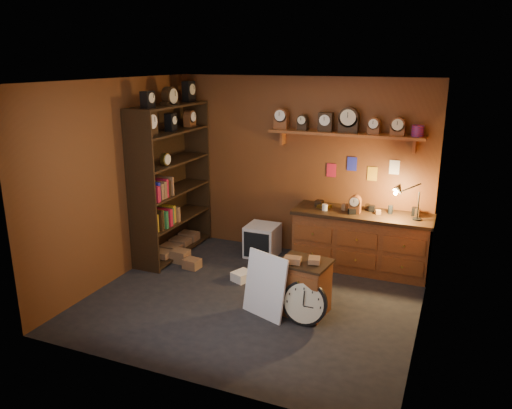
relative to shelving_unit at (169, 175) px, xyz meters
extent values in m
plane|color=black|center=(1.79, -0.98, -1.25)|extent=(4.00, 4.00, 0.00)
cube|color=brown|center=(1.79, 0.82, 0.10)|extent=(4.00, 0.02, 2.70)
cube|color=brown|center=(1.79, -2.78, 0.10)|extent=(4.00, 0.02, 2.70)
cube|color=brown|center=(-0.21, -0.98, 0.10)|extent=(0.02, 3.60, 2.70)
cube|color=brown|center=(3.79, -0.98, 0.10)|extent=(0.02, 3.60, 2.70)
cube|color=beige|center=(1.79, -0.98, 1.45)|extent=(4.00, 3.60, 0.02)
cube|color=brown|center=(2.49, 0.67, 0.67)|extent=(2.20, 0.30, 0.04)
cube|color=brown|center=(1.54, 0.74, 0.55)|extent=(0.04, 0.16, 0.20)
cube|color=brown|center=(3.44, 0.74, 0.55)|extent=(0.04, 0.16, 0.20)
cylinder|color=#B21419|center=(3.47, 0.67, 0.76)|extent=(0.16, 0.16, 0.15)
cube|color=#B3162C|center=(1.94, 0.81, 0.10)|extent=(0.14, 0.01, 0.20)
cube|color=#1B2198|center=(2.24, 0.81, 0.22)|extent=(0.14, 0.01, 0.20)
cube|color=#B98117|center=(2.54, 0.81, 0.10)|extent=(0.14, 0.01, 0.20)
cube|color=silver|center=(2.84, 0.81, 0.22)|extent=(0.14, 0.01, 0.20)
cube|color=black|center=(-0.19, 0.00, -0.10)|extent=(0.03, 1.60, 2.30)
cube|color=black|center=(0.04, -0.78, -0.10)|extent=(0.45, 0.03, 2.30)
cube|color=black|center=(0.04, 0.78, -0.10)|extent=(0.45, 0.03, 2.30)
cube|color=black|center=(0.04, 0.00, -1.20)|extent=(0.43, 1.54, 0.03)
cube|color=black|center=(0.04, 0.00, -0.70)|extent=(0.43, 1.54, 0.03)
cube|color=black|center=(0.04, 0.00, -0.25)|extent=(0.43, 1.54, 0.03)
cube|color=black|center=(0.04, 0.00, 0.20)|extent=(0.43, 1.54, 0.03)
cube|color=black|center=(0.04, 0.00, 0.65)|extent=(0.43, 1.54, 0.03)
cube|color=black|center=(0.04, 0.00, 1.03)|extent=(0.43, 1.54, 0.03)
cube|color=brown|center=(2.84, 0.50, -0.85)|extent=(1.88, 0.60, 0.80)
cube|color=black|center=(2.84, 0.50, -0.43)|extent=(1.94, 0.66, 0.05)
cube|color=brown|center=(2.84, 0.20, -0.85)|extent=(1.80, 0.02, 0.52)
cylinder|color=black|center=(3.58, 0.45, -0.39)|extent=(0.12, 0.12, 0.02)
cylinder|color=black|center=(3.58, 0.45, -0.20)|extent=(0.02, 0.02, 0.38)
cylinder|color=black|center=(3.46, 0.42, 0.04)|extent=(0.27, 0.09, 0.14)
cone|color=black|center=(3.32, 0.39, 0.00)|extent=(0.18, 0.14, 0.18)
cube|color=brown|center=(2.48, -1.06, -0.94)|extent=(0.59, 0.51, 0.63)
cube|color=black|center=(2.48, -1.06, -0.61)|extent=(0.63, 0.56, 0.03)
cube|color=brown|center=(2.48, -1.29, -0.94)|extent=(0.48, 0.07, 0.53)
cylinder|color=black|center=(2.57, -1.32, -1.00)|extent=(0.53, 0.17, 0.53)
cylinder|color=beige|center=(2.57, -1.35, -0.99)|extent=(0.46, 0.10, 0.46)
cube|color=black|center=(2.57, -1.36, -0.92)|extent=(0.01, 0.04, 0.17)
cube|color=black|center=(2.63, -1.36, -1.02)|extent=(0.12, 0.01, 0.01)
cube|color=silver|center=(2.08, -1.31, -1.25)|extent=(0.61, 0.36, 0.78)
cube|color=silver|center=(1.35, 0.42, -1.01)|extent=(0.47, 0.47, 0.49)
cube|color=black|center=(1.35, 0.17, -1.01)|extent=(0.40, 0.02, 0.39)
cube|color=brown|center=(0.59, -0.44, -1.18)|extent=(0.25, 0.22, 0.14)
cube|color=white|center=(1.43, -0.54, -1.19)|extent=(0.29, 0.32, 0.13)
cube|color=brown|center=(0.31, -0.30, -1.16)|extent=(0.26, 0.22, 0.19)
camera|label=1|loc=(4.03, -6.28, 1.69)|focal=35.00mm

